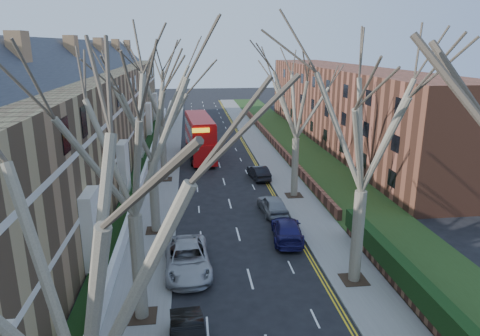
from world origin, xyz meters
name	(u,v)px	position (x,y,z in m)	size (l,w,h in m)	color
pavement_left	(167,153)	(-6.00, 39.00, 0.06)	(3.00, 102.00, 0.12)	slate
pavement_right	(264,150)	(6.00, 39.00, 0.06)	(3.00, 102.00, 0.12)	slate
terrace_left	(82,121)	(-13.65, 31.00, 5.53)	(9.70, 78.00, 13.60)	#936F4B
flats_right	(344,105)	(17.46, 43.00, 4.98)	(13.97, 54.00, 10.00)	brown
wall_hedge_right	(454,330)	(7.70, 2.00, 1.12)	(0.70, 24.00, 1.80)	brown
front_wall_left	(147,167)	(-7.65, 31.00, 0.62)	(0.30, 78.00, 1.00)	white
grass_verge_right	(299,148)	(10.50, 39.00, 0.15)	(6.00, 102.00, 0.06)	#243D16
tree_left_near	(65,240)	(-5.70, -4.00, 8.93)	(9.80, 9.80, 13.73)	#6A5D4B
tree_left_mid	(128,123)	(-5.70, 6.00, 9.56)	(10.50, 10.50, 14.71)	#6A5D4B
tree_left_far	(149,101)	(-5.70, 16.00, 9.24)	(10.15, 10.15, 14.22)	#6A5D4B
tree_left_dist	(160,81)	(-5.70, 28.00, 9.56)	(10.50, 10.50, 14.71)	#6A5D4B
tree_right_mid	(368,111)	(5.70, 8.00, 9.56)	(10.50, 10.50, 14.71)	#6A5D4B
tree_right_far	(298,90)	(5.70, 22.00, 9.24)	(10.15, 10.15, 14.22)	#6A5D4B
double_decker_bus	(200,138)	(-1.99, 36.67, 2.32)	(3.49, 11.46, 4.71)	#B60D0D
car_left_far	(187,259)	(-3.50, 10.32, 0.78)	(2.58, 5.59, 1.55)	#A1A2A6
car_right_near	(287,230)	(3.20, 13.76, 0.69)	(1.94, 4.78, 1.39)	navy
car_right_mid	(273,205)	(3.11, 18.49, 0.73)	(1.71, 4.26, 1.45)	gray
car_right_far	(259,172)	(3.48, 27.50, 0.67)	(1.41, 4.05, 1.34)	black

